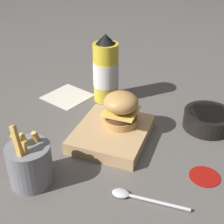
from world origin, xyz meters
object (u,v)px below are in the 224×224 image
at_px(burger, 122,109).
at_px(side_bowl, 208,119).
at_px(spoon, 134,196).
at_px(ketchup_bottle, 106,71).
at_px(serving_board, 112,134).
at_px(fries_basket, 30,164).

distance_m(burger, side_bowl, 0.25).
height_order(side_bowl, spoon, side_bowl).
bearing_deg(ketchup_bottle, side_bowl, 80.90).
distance_m(serving_board, burger, 0.07).
relative_size(serving_board, fries_basket, 1.34).
bearing_deg(burger, spoon, 25.48).
relative_size(fries_basket, side_bowl, 1.14).
bearing_deg(ketchup_bottle, serving_board, 25.49).
bearing_deg(side_bowl, ketchup_bottle, -99.10).
distance_m(fries_basket, side_bowl, 0.49).
xyz_separation_m(burger, fries_basket, (0.24, -0.13, -0.03)).
xyz_separation_m(fries_basket, side_bowl, (-0.36, 0.34, -0.02)).
relative_size(ketchup_bottle, fries_basket, 1.39).
bearing_deg(fries_basket, spoon, 97.35).
xyz_separation_m(serving_board, fries_basket, (0.21, -0.11, 0.03)).
bearing_deg(spoon, fries_basket, 4.96).
relative_size(serving_board, burger, 2.28).
bearing_deg(side_bowl, spoon, -19.07).
distance_m(burger, ketchup_bottle, 0.20).
relative_size(ketchup_bottle, side_bowl, 1.59).
distance_m(side_bowl, spoon, 0.35).
bearing_deg(burger, serving_board, -28.78).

